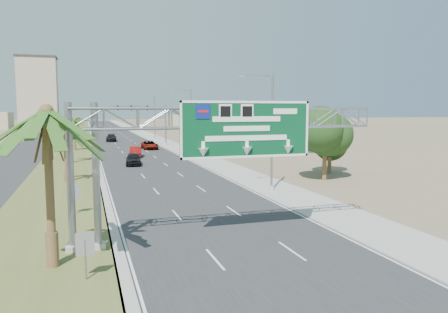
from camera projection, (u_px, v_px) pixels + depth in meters
road at (115, 135)px, 118.79m from camera, size 12.00×300.00×0.02m
sidewalk_right at (147, 134)px, 121.34m from camera, size 4.00×300.00×0.10m
median_grass at (77, 136)px, 115.78m from camera, size 7.00×300.00×0.12m
opposing_road at (48, 136)px, 113.68m from camera, size 8.00×300.00×0.02m
sign_gantry at (216, 128)px, 22.98m from camera, size 16.75×1.24×7.50m
palm_near at (46, 112)px, 18.62m from camera, size 5.70×5.70×8.35m
palm_row_b at (65, 132)px, 41.49m from camera, size 3.99×3.99×5.95m
palm_row_c at (70, 120)px, 56.57m from camera, size 3.99×3.99×6.75m
palm_row_d at (74, 125)px, 73.76m from camera, size 3.99×3.99×5.45m
palm_row_e at (76, 119)px, 91.70m from camera, size 3.99×3.99×6.15m
palm_row_f at (78, 118)px, 115.43m from camera, size 3.99×3.99×5.75m
streetlight_near at (270, 137)px, 37.08m from camera, size 3.27×0.44×10.00m
streetlight_mid at (190, 125)px, 65.51m from camera, size 3.27×0.44×10.00m
streetlight_far at (154, 120)px, 99.63m from camera, size 3.27×0.44×10.00m
signal_mast at (155, 121)px, 83.78m from camera, size 10.28×0.71×8.00m
store_building at (248, 136)px, 83.49m from camera, size 18.00×10.00×4.00m
oak_near at (325, 135)px, 43.21m from camera, size 4.50×4.50×6.80m
oak_far at (330, 139)px, 47.97m from camera, size 3.50×3.50×5.60m
median_signback_a at (85, 248)px, 17.74m from camera, size 0.75×0.08×2.08m
median_signback_b at (74, 194)px, 28.90m from camera, size 0.75×0.08×2.08m
tower_distant at (38, 90)px, 239.96m from camera, size 20.00×16.00×35.00m
building_distant_right at (196, 122)px, 155.96m from camera, size 20.00×12.00×5.00m
car_left_lane at (133, 159)px, 55.12m from camera, size 2.34×4.84×1.59m
car_mid_lane at (136, 152)px, 64.44m from camera, size 2.23×4.82×1.53m
car_right_lane at (150, 145)px, 76.98m from camera, size 2.55×5.38×1.48m
car_far at (111, 138)px, 95.54m from camera, size 2.57×5.52×1.56m
pole_sign_red_near at (190, 115)px, 72.23m from camera, size 2.41×0.77×7.94m
pole_sign_blue at (215, 117)px, 67.76m from camera, size 2.02×0.61×7.89m
pole_sign_red_far at (195, 116)px, 81.05m from camera, size 2.16×1.05×7.31m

